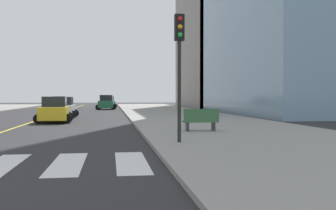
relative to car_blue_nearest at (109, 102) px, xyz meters
name	(u,v)px	position (x,y,z in m)	size (l,w,h in m)	color
sidewalk_kerb_east	(203,122)	(6.82, -38.72, -0.80)	(10.00, 120.00, 0.15)	gray
lane_divider_paint	(61,112)	(-5.38, -18.72, -0.87)	(0.16, 80.00, 0.01)	yellow
parking_garage_concrete	(239,23)	(22.07, -0.17, 13.44)	(18.00, 24.00, 28.63)	gray
car_blue_nearest	(109,102)	(0.00, 0.00, 0.00)	(2.75, 4.28, 1.87)	#2D479E
car_yellow_third	(55,110)	(-3.70, -36.45, 0.00)	(2.74, 4.28, 1.88)	gold
car_black_fourth	(60,103)	(-7.00, -5.66, 0.00)	(2.70, 4.24, 1.87)	black
car_green_fifth	(106,103)	(-0.27, -8.42, 0.09)	(2.99, 4.68, 2.06)	#236B42
car_white_sixth	(63,108)	(-3.85, -29.89, -0.01)	(2.57, 4.12, 1.84)	silver
traffic_light_near_corner	(179,53)	(2.93, -51.23, 2.70)	(0.36, 0.41, 4.88)	black
park_bench	(201,120)	(4.83, -46.61, -0.19)	(1.80, 0.56, 1.12)	#33603D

